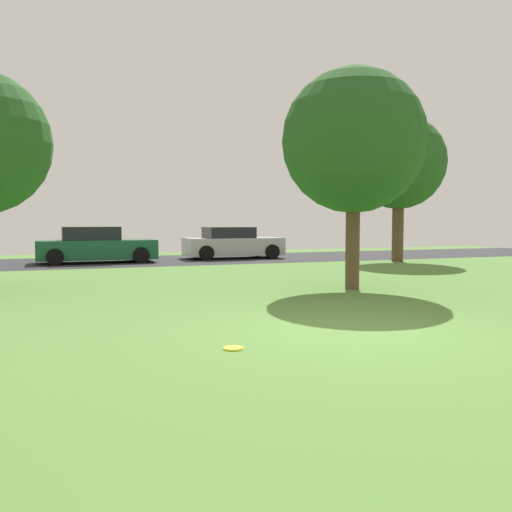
% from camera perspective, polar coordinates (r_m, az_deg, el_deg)
% --- Properties ---
extents(ground_plane, '(44.00, 44.00, 0.00)m').
position_cam_1_polar(ground_plane, '(8.74, 9.47, -7.59)').
color(ground_plane, '#547F38').
extents(road_strip, '(44.00, 6.40, 0.01)m').
position_cam_1_polar(road_strip, '(23.87, -10.20, -0.45)').
color(road_strip, '#28282B').
rests_on(road_strip, ground_plane).
extents(maple_tree_near, '(3.54, 3.54, 5.42)m').
position_cam_1_polar(maple_tree_near, '(14.05, 10.02, 11.54)').
color(maple_tree_near, brown).
rests_on(maple_tree_near, ground_plane).
extents(birch_tree_lone, '(3.84, 3.84, 6.00)m').
position_cam_1_polar(birch_tree_lone, '(23.77, 14.49, 9.26)').
color(birch_tree_lone, brown).
rests_on(birch_tree_lone, ground_plane).
extents(frisbee_disc, '(0.27, 0.27, 0.03)m').
position_cam_1_polar(frisbee_disc, '(7.43, -2.36, -9.46)').
color(frisbee_disc, yellow).
rests_on(frisbee_disc, ground_plane).
extents(parked_car_green, '(4.60, 2.08, 1.45)m').
position_cam_1_polar(parked_car_green, '(23.11, -16.17, 0.98)').
color(parked_car_green, '#195633').
rests_on(parked_car_green, ground_plane).
extents(parked_car_silver, '(4.30, 2.07, 1.40)m').
position_cam_1_polar(parked_car_silver, '(24.75, -2.45, 1.26)').
color(parked_car_silver, '#B7B7BC').
rests_on(parked_car_silver, ground_plane).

